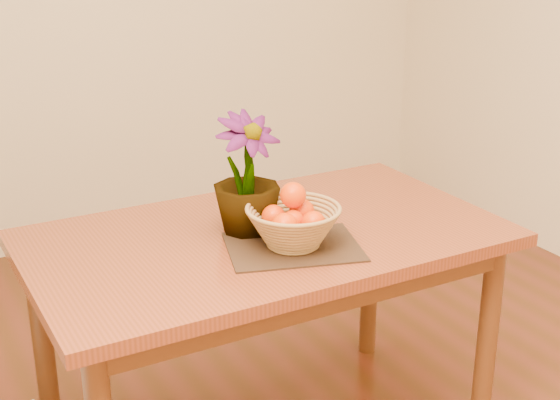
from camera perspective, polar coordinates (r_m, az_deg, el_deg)
table at (r=2.35m, az=-1.01°, el=-4.34°), size 1.40×0.80×0.75m
placemat at (r=2.21m, az=0.96°, el=-3.44°), size 0.44×0.37×0.01m
wicker_basket at (r=2.19m, az=0.97°, el=-2.07°), size 0.27×0.27×0.11m
orange_pile at (r=2.18m, az=0.97°, el=-1.07°), size 0.17×0.16×0.13m
potted_plant at (r=2.26m, az=-2.47°, el=1.85°), size 0.24×0.24×0.36m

